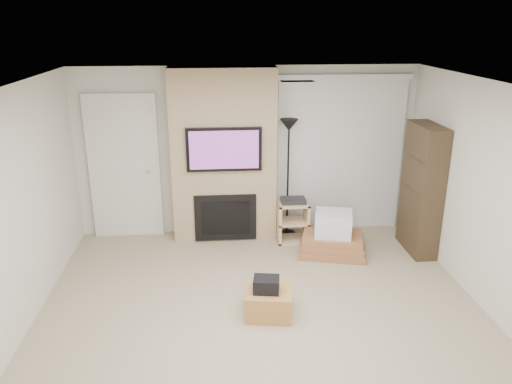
{
  "coord_description": "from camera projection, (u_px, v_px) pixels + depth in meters",
  "views": [
    {
      "loc": [
        -0.48,
        -4.43,
        3.11
      ],
      "look_at": [
        0.0,
        1.2,
        1.15
      ],
      "focal_mm": 35.0,
      "sensor_mm": 36.0,
      "label": 1
    }
  ],
  "objects": [
    {
      "name": "floor",
      "position": [
        266.0,
        333.0,
        5.23
      ],
      "size": [
        5.0,
        5.5,
        0.0
      ],
      "primitive_type": "cube",
      "color": "tan",
      "rests_on": "ground"
    },
    {
      "name": "ceiling",
      "position": [
        268.0,
        92.0,
        4.41
      ],
      "size": [
        5.0,
        5.5,
        0.0
      ],
      "primitive_type": "cube",
      "color": "white",
      "rests_on": "wall_back"
    },
    {
      "name": "wall_back",
      "position": [
        247.0,
        152.0,
        7.4
      ],
      "size": [
        5.0,
        0.0,
        2.5
      ],
      "primitive_type": "cube",
      "rotation": [
        1.57,
        0.0,
        0.0
      ],
      "color": "silver",
      "rests_on": "ground"
    },
    {
      "name": "hvac_vent",
      "position": [
        297.0,
        81.0,
        5.19
      ],
      "size": [
        0.35,
        0.18,
        0.01
      ],
      "primitive_type": "cube",
      "color": "silver",
      "rests_on": "ceiling"
    },
    {
      "name": "ottoman",
      "position": [
        269.0,
        301.0,
        5.53
      ],
      "size": [
        0.57,
        0.57,
        0.3
      ],
      "primitive_type": "cube",
      "rotation": [
        0.0,
        0.0,
        -0.16
      ],
      "color": "#B0793F",
      "rests_on": "floor"
    },
    {
      "name": "black_bag",
      "position": [
        266.0,
        285.0,
        5.42
      ],
      "size": [
        0.31,
        0.26,
        0.16
      ],
      "primitive_type": "cube",
      "rotation": [
        0.0,
        0.0,
        -0.16
      ],
      "color": "black",
      "rests_on": "ottoman"
    },
    {
      "name": "fireplace_wall",
      "position": [
        224.0,
        157.0,
        7.18
      ],
      "size": [
        1.5,
        0.47,
        2.5
      ],
      "color": "tan",
      "rests_on": "floor"
    },
    {
      "name": "entry_door",
      "position": [
        125.0,
        168.0,
        7.29
      ],
      "size": [
        1.02,
        0.11,
        2.14
      ],
      "color": "silver",
      "rests_on": "floor"
    },
    {
      "name": "vertical_blinds",
      "position": [
        341.0,
        149.0,
        7.46
      ],
      "size": [
        1.98,
        0.1,
        2.37
      ],
      "color": "silver",
      "rests_on": "floor"
    },
    {
      "name": "floor_lamp",
      "position": [
        289.0,
        145.0,
        7.17
      ],
      "size": [
        0.26,
        0.26,
        1.77
      ],
      "color": "black",
      "rests_on": "floor"
    },
    {
      "name": "av_stand",
      "position": [
        293.0,
        219.0,
        7.31
      ],
      "size": [
        0.45,
        0.38,
        0.66
      ],
      "color": "#DCBB8B",
      "rests_on": "floor"
    },
    {
      "name": "box_stack",
      "position": [
        333.0,
        237.0,
        6.96
      ],
      "size": [
        1.03,
        0.87,
        0.6
      ],
      "color": "#9D633D",
      "rests_on": "floor"
    },
    {
      "name": "bookshelf",
      "position": [
        422.0,
        189.0,
        6.84
      ],
      "size": [
        0.3,
        0.8,
        1.8
      ],
      "color": "#322518",
      "rests_on": "floor"
    }
  ]
}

